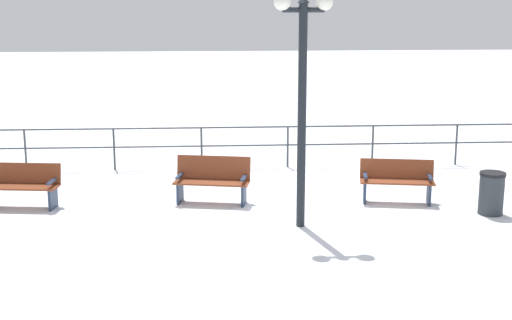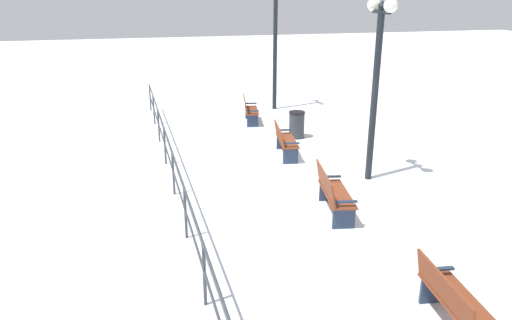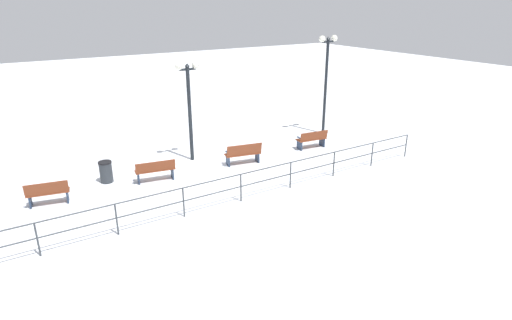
# 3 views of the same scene
# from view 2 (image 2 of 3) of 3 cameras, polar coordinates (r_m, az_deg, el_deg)

# --- Properties ---
(ground_plane) EXTENTS (80.00, 80.00, 0.00)m
(ground_plane) POSITION_cam_2_polar(r_m,az_deg,el_deg) (11.76, 6.17, -2.41)
(ground_plane) COLOR white
(ground_plane) RESTS_ON ground
(bench_nearest) EXTENTS (0.72, 1.49, 0.86)m
(bench_nearest) POSITION_cam_2_polar(r_m,az_deg,el_deg) (7.14, 22.34, -15.24)
(bench_nearest) COLOR brown
(bench_nearest) RESTS_ON ground
(bench_second) EXTENTS (0.83, 1.60, 0.94)m
(bench_second) POSITION_cam_2_polar(r_m,az_deg,el_deg) (9.92, 9.03, -3.78)
(bench_second) COLOR brown
(bench_second) RESTS_ON ground
(bench_third) EXTENTS (0.75, 1.55, 0.87)m
(bench_third) POSITION_cam_2_polar(r_m,az_deg,el_deg) (13.29, 3.38, 2.35)
(bench_third) COLOR brown
(bench_third) RESTS_ON ground
(bench_fourth) EXTENTS (0.73, 1.42, 0.89)m
(bench_fourth) POSITION_cam_2_polar(r_m,az_deg,el_deg) (16.78, -0.78, 5.95)
(bench_fourth) COLOR brown
(bench_fourth) RESTS_ON ground
(lamppost_middle) EXTENTS (0.30, 1.03, 4.19)m
(lamppost_middle) POSITION_cam_2_polar(r_m,az_deg,el_deg) (11.43, 14.14, 11.26)
(lamppost_middle) COLOR black
(lamppost_middle) RESTS_ON ground
(lamppost_far) EXTENTS (0.24, 0.87, 5.10)m
(lamppost_far) POSITION_cam_2_polar(r_m,az_deg,el_deg) (18.52, 2.30, 15.39)
(lamppost_far) COLOR black
(lamppost_far) RESTS_ON ground
(waterfront_railing) EXTENTS (0.05, 16.92, 1.03)m
(waterfront_railing) POSITION_cam_2_polar(r_m,az_deg,el_deg) (10.82, -9.79, -0.59)
(waterfront_railing) COLOR #383D42
(waterfront_railing) RESTS_ON ground
(trash_bin) EXTENTS (0.50, 0.50, 0.83)m
(trash_bin) POSITION_cam_2_polar(r_m,az_deg,el_deg) (15.07, 4.83, 4.18)
(trash_bin) COLOR #2D3338
(trash_bin) RESTS_ON ground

